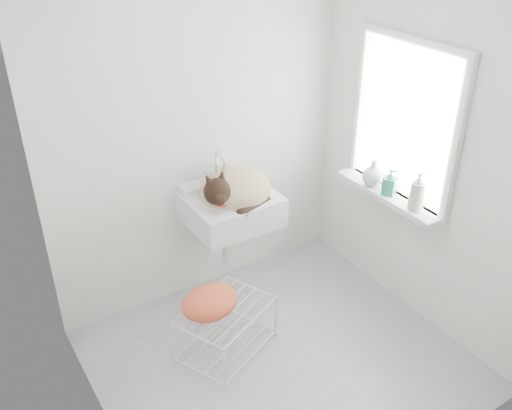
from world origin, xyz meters
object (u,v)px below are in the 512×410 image
wire_rack (226,332)px  bottle_b (388,194)px  sink (231,196)px  bottle_a (414,209)px  cat (233,191)px  bottle_c (372,185)px

wire_rack → bottle_b: (1.24, -0.09, 0.70)m
sink → wire_rack: 0.90m
wire_rack → bottle_b: bearing=-4.1°
bottle_a → bottle_b: 0.24m
bottle_b → cat: bearing=149.5°
cat → bottle_a: bearing=-42.5°
cat → bottle_b: cat is taller
bottle_c → cat: bearing=157.7°
sink → bottle_a: sink is taller
sink → wire_rack: bearing=-124.8°
sink → cat: 0.05m
cat → wire_rack: size_ratio=0.92×
bottle_c → bottle_a: bearing=-90.0°
wire_rack → bottle_b: bottle_b is taller
bottle_b → bottle_c: 0.16m
wire_rack → bottle_c: 1.42m
sink → bottle_c: sink is taller
sink → bottle_a: (0.92, -0.79, 0.00)m
cat → bottle_a: (0.91, -0.78, -0.04)m
cat → bottle_c: size_ratio=2.79×
wire_rack → bottle_b: size_ratio=3.13×
wire_rack → bottle_a: size_ratio=2.58×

